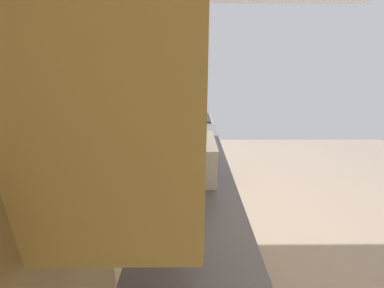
{
  "coord_description": "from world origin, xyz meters",
  "views": [
    {
      "loc": [
        -1.84,
        1.13,
        1.79
      ],
      "look_at": [
        -0.23,
        1.12,
        1.2
      ],
      "focal_mm": 21.92,
      "sensor_mm": 36.0,
      "label": 1
    }
  ],
  "objects_px": {
    "oven_range": "(191,146)",
    "bowl": "(203,147)",
    "microwave": "(189,157)",
    "kettle": "(201,130)"
  },
  "relations": [
    {
      "from": "microwave",
      "to": "kettle",
      "type": "xyz_separation_m",
      "value": [
        0.95,
        -0.14,
        -0.06
      ]
    },
    {
      "from": "microwave",
      "to": "bowl",
      "type": "xyz_separation_m",
      "value": [
        0.53,
        -0.14,
        -0.11
      ]
    },
    {
      "from": "kettle",
      "to": "oven_range",
      "type": "bearing_deg",
      "value": 7.55
    },
    {
      "from": "bowl",
      "to": "kettle",
      "type": "height_order",
      "value": "kettle"
    },
    {
      "from": "oven_range",
      "to": "microwave",
      "type": "distance_m",
      "value": 1.94
    },
    {
      "from": "oven_range",
      "to": "bowl",
      "type": "relative_size",
      "value": 6.37
    },
    {
      "from": "oven_range",
      "to": "kettle",
      "type": "xyz_separation_m",
      "value": [
        -0.9,
        -0.12,
        0.53
      ]
    },
    {
      "from": "microwave",
      "to": "bowl",
      "type": "distance_m",
      "value": 0.56
    },
    {
      "from": "microwave",
      "to": "kettle",
      "type": "bearing_deg",
      "value": -8.25
    },
    {
      "from": "oven_range",
      "to": "microwave",
      "type": "relative_size",
      "value": 2.27
    }
  ]
}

